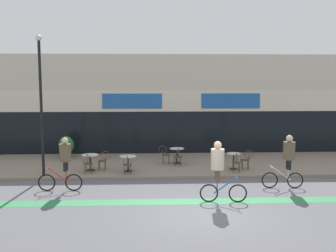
{
  "coord_description": "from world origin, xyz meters",
  "views": [
    {
      "loc": [
        -1.78,
        -12.22,
        4.31
      ],
      "look_at": [
        -0.91,
        7.13,
        2.03
      ],
      "focal_mm": 42.0,
      "sensor_mm": 36.0,
      "label": 1
    }
  ],
  "objects": [
    {
      "name": "lamp_post",
      "position": [
        -6.46,
        4.84,
        3.57
      ],
      "size": [
        0.26,
        0.26,
        6.08
      ],
      "color": "black",
      "rests_on": "sidewalk_slab"
    },
    {
      "name": "cyclist_1",
      "position": [
        3.66,
        2.84,
        1.28
      ],
      "size": [
        1.65,
        0.54,
        2.15
      ],
      "rotation": [
        0.0,
        0.0,
        3.07
      ],
      "color": "black",
      "rests_on": "ground"
    },
    {
      "name": "cafe_chair_3_side",
      "position": [
        2.75,
        5.76,
        0.64
      ],
      "size": [
        0.6,
        0.45,
        0.9
      ],
      "rotation": [
        0.0,
        0.0,
        3.01
      ],
      "color": "#4C3823",
      "rests_on": "sidewalk_slab"
    },
    {
      "name": "cafe_chair_2_near",
      "position": [
        -0.45,
        6.58,
        0.64
      ],
      "size": [
        0.45,
        0.6,
        0.9
      ],
      "rotation": [
        0.0,
        0.0,
        1.71
      ],
      "color": "#4C3823",
      "rests_on": "sidewalk_slab"
    },
    {
      "name": "cafe_chair_1_near",
      "position": [
        -2.81,
        4.92,
        0.64
      ],
      "size": [
        0.44,
        0.59,
        0.9
      ],
      "rotation": [
        0.0,
        0.0,
        1.67
      ],
      "color": "#4C3823",
      "rests_on": "sidewalk_slab"
    },
    {
      "name": "sidewalk_slab",
      "position": [
        0.0,
        7.25,
        0.06
      ],
      "size": [
        40.0,
        5.5,
        0.12
      ],
      "primitive_type": "cube",
      "color": "gray",
      "rests_on": "ground"
    },
    {
      "name": "cyclist_2",
      "position": [
        -5.12,
        2.85,
        1.23
      ],
      "size": [
        1.72,
        0.48,
        2.11
      ],
      "rotation": [
        0.0,
        0.0,
        3.12
      ],
      "color": "black",
      "rests_on": "ground"
    },
    {
      "name": "storefront_facade",
      "position": [
        0.0,
        11.97,
        2.86
      ],
      "size": [
        40.0,
        4.06,
        5.75
      ],
      "color": "beige",
      "rests_on": "ground"
    },
    {
      "name": "cafe_chair_0_near",
      "position": [
        -4.59,
        5.22,
        0.64
      ],
      "size": [
        0.42,
        0.59,
        0.9
      ],
      "rotation": [
        0.0,
        0.0,
        1.51
      ],
      "color": "#4C3823",
      "rests_on": "sidewalk_slab"
    },
    {
      "name": "planter_pot",
      "position": [
        -6.31,
        8.86,
        0.75
      ],
      "size": [
        0.81,
        0.81,
        1.18
      ],
      "color": "#232326",
      "rests_on": "sidewalk_slab"
    },
    {
      "name": "bistro_table_1",
      "position": [
        -2.82,
        5.55,
        0.64
      ],
      "size": [
        0.77,
        0.77,
        0.72
      ],
      "color": "black",
      "rests_on": "sidewalk_slab"
    },
    {
      "name": "cafe_chair_0_side",
      "position": [
        -3.96,
        5.84,
        0.64
      ],
      "size": [
        0.58,
        0.41,
        0.9
      ],
      "rotation": [
        0.0,
        0.0,
        3.13
      ],
      "color": "#4C3823",
      "rests_on": "sidewalk_slab"
    },
    {
      "name": "ground_plane",
      "position": [
        0.0,
        0.0,
        0.0
      ],
      "size": [
        120.0,
        120.0,
        0.0
      ],
      "primitive_type": "plane",
      "color": "#5B5B60"
    },
    {
      "name": "bistro_table_0",
      "position": [
        -4.59,
        5.84,
        0.65
      ],
      "size": [
        0.78,
        0.78,
        0.74
      ],
      "color": "black",
      "rests_on": "sidewalk_slab"
    },
    {
      "name": "bike_lane_stripe",
      "position": [
        0.0,
        1.28,
        0.0
      ],
      "size": [
        36.0,
        0.7,
        0.01
      ],
      "primitive_type": "cube",
      "color": "#2D844C",
      "rests_on": "ground"
    },
    {
      "name": "bistro_table_2",
      "position": [
        -0.46,
        7.2,
        0.67
      ],
      "size": [
        0.73,
        0.73,
        0.77
      ],
      "color": "black",
      "rests_on": "sidewalk_slab"
    },
    {
      "name": "cafe_chair_2_side",
      "position": [
        -1.08,
        7.21,
        0.64
      ],
      "size": [
        0.59,
        0.43,
        0.9
      ],
      "rotation": [
        0.0,
        0.0,
        -0.07
      ],
      "color": "#4C3823",
      "rests_on": "sidewalk_slab"
    },
    {
      "name": "cafe_chair_3_near",
      "position": [
        2.12,
        5.15,
        0.64
      ],
      "size": [
        0.44,
        0.59,
        0.9
      ],
      "rotation": [
        0.0,
        0.0,
        1.46
      ],
      "color": "#4C3823",
      "rests_on": "sidewalk_slab"
    },
    {
      "name": "bistro_table_3",
      "position": [
        2.13,
        5.77,
        0.66
      ],
      "size": [
        0.67,
        0.67,
        0.76
      ],
      "color": "black",
      "rests_on": "sidewalk_slab"
    },
    {
      "name": "cyclist_0",
      "position": [
        0.61,
        1.18,
        1.31
      ],
      "size": [
        1.67,
        0.54,
        2.19
      ],
      "rotation": [
        0.0,
        0.0,
        -0.07
      ],
      "color": "black",
      "rests_on": "ground"
    }
  ]
}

